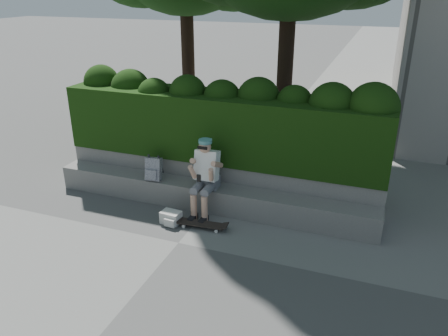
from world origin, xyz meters
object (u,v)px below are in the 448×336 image
at_px(backpack_plaid, 154,169).
at_px(backpack_ground, 171,217).
at_px(person, 206,174).
at_px(skateboard, 201,224).

distance_m(backpack_plaid, backpack_ground, 1.05).
height_order(person, backpack_ground, person).
relative_size(skateboard, backpack_ground, 2.54).
bearing_deg(backpack_ground, person, 57.00).
bearing_deg(backpack_ground, skateboard, 8.40).
xyz_separation_m(person, skateboard, (0.12, -0.51, -0.68)).
height_order(person, skateboard, person).
bearing_deg(backpack_plaid, skateboard, -32.87).
xyz_separation_m(person, backpack_ground, (-0.43, -0.54, -0.65)).
xyz_separation_m(skateboard, backpack_ground, (-0.55, -0.03, 0.03)).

